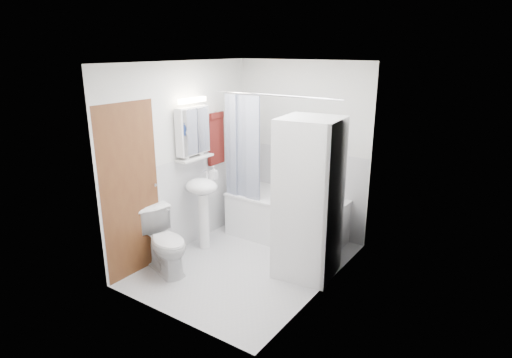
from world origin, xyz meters
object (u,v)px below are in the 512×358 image
Objects in this scene: bathtub at (286,216)px; washer_dryer at (308,199)px; sink at (202,197)px; toilet at (165,242)px.

washer_dryer is (0.68, -0.68, 0.58)m from bathtub.
sink is (-0.76, -0.86, 0.37)m from bathtub.
sink is at bearing -131.23° from bathtub.
sink reaches higher than toilet.
toilet is at bearing -154.24° from washer_dryer.
bathtub is 1.12m from washer_dryer.
washer_dryer is 1.75m from toilet.
toilet is (-0.72, -1.58, 0.03)m from bathtub.
bathtub is at bearing 48.77° from sink.
bathtub is 1.20m from sink.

